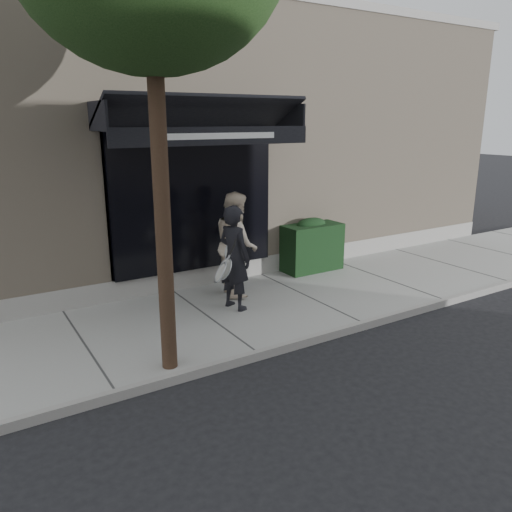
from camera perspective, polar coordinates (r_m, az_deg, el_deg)
ground at (r=9.40m, az=5.52°, el=-5.11°), size 80.00×80.00×0.00m
sidewalk at (r=9.38m, az=5.53°, el=-4.76°), size 20.00×3.00×0.12m
curb at (r=8.28m, az=12.06°, el=-7.75°), size 20.00×0.10×0.14m
building_facade at (r=13.10m, az=-7.72°, el=12.87°), size 14.30×8.04×5.64m
hedge at (r=10.79m, az=6.27°, el=1.24°), size 1.30×0.70×1.14m
pedestrian_front at (r=8.41m, az=-2.50°, el=-0.22°), size 0.85×0.85×1.80m
pedestrian_back at (r=9.16m, az=-2.27°, el=1.43°), size 0.95×1.09×1.90m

